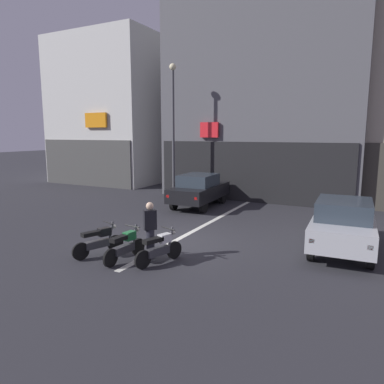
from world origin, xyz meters
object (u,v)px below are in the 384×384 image
motorcycle_green_row_left_mid (125,245)px  person_by_motorcycles (150,230)px  motorcycle_black_row_leftmost (99,241)px  car_black_crossing_near (199,189)px  car_blue_down_street (290,177)px  motorcycle_white_row_centre (159,248)px  street_lamp (173,119)px  car_silver_parked_kerbside (343,224)px

motorcycle_green_row_left_mid → person_by_motorcycles: bearing=48.3°
motorcycle_black_row_leftmost → person_by_motorcycles: 1.63m
car_black_crossing_near → person_by_motorcycles: person_by_motorcycles is taller
car_blue_down_street → motorcycle_white_row_centre: car_blue_down_street is taller
car_blue_down_street → street_lamp: street_lamp is taller
motorcycle_black_row_leftmost → person_by_motorcycles: (1.48, 0.55, 0.40)m
car_black_crossing_near → street_lamp: size_ratio=0.58×
car_blue_down_street → person_by_motorcycles: (-1.00, -14.39, -0.03)m
motorcycle_black_row_leftmost → person_by_motorcycles: size_ratio=0.95×
street_lamp → motorcycle_green_row_left_mid: size_ratio=4.34×
street_lamp → motorcycle_black_row_leftmost: 10.04m
car_black_crossing_near → car_silver_parked_kerbside: size_ratio=1.00×
car_silver_parked_kerbside → motorcycle_black_row_leftmost: (-6.45, -3.76, -0.43)m
car_blue_down_street → motorcycle_green_row_left_mid: car_blue_down_street is taller
car_silver_parked_kerbside → person_by_motorcycles: person_by_motorcycles is taller
motorcycle_black_row_leftmost → motorcycle_green_row_left_mid: same height
motorcycle_green_row_left_mid → motorcycle_white_row_centre: 1.03m
person_by_motorcycles → car_black_crossing_near: bearing=105.2°
motorcycle_black_row_leftmost → car_silver_parked_kerbside: bearing=30.2°
motorcycle_black_row_leftmost → person_by_motorcycles: bearing=20.4°
car_black_crossing_near → car_blue_down_street: size_ratio=1.00×
car_blue_down_street → motorcycle_green_row_left_mid: size_ratio=2.51×
car_silver_parked_kerbside → car_blue_down_street: (-3.97, 11.18, 0.00)m
street_lamp → motorcycle_green_row_left_mid: street_lamp is taller
car_silver_parked_kerbside → car_black_crossing_near: bearing=149.2°
street_lamp → motorcycle_green_row_left_mid: (3.54, -8.90, -3.91)m
car_black_crossing_near → motorcycle_black_row_leftmost: car_black_crossing_near is taller
street_lamp → motorcycle_green_row_left_mid: 10.35m
person_by_motorcycles → car_blue_down_street: bearing=86.0°
car_black_crossing_near → motorcycle_black_row_leftmost: 7.95m
car_silver_parked_kerbside → motorcycle_black_row_leftmost: 7.48m
motorcycle_green_row_left_mid → motorcycle_white_row_centre: same height
motorcycle_green_row_left_mid → car_black_crossing_near: bearing=100.8°
motorcycle_green_row_left_mid → person_by_motorcycles: size_ratio=1.00×
street_lamp → motorcycle_white_row_centre: 10.50m
car_black_crossing_near → car_silver_parked_kerbside: bearing=-30.8°
car_black_crossing_near → car_blue_down_street: bearing=66.8°
car_black_crossing_near → motorcycle_white_row_centre: car_black_crossing_near is taller
car_silver_parked_kerbside → motorcycle_black_row_leftmost: size_ratio=2.62×
car_black_crossing_near → motorcycle_green_row_left_mid: car_black_crossing_near is taller
car_black_crossing_near → motorcycle_green_row_left_mid: 8.08m
car_black_crossing_near → motorcycle_black_row_leftmost: bearing=-86.2°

